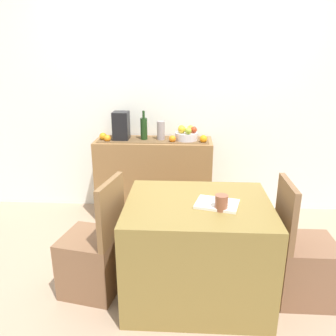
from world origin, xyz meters
TOP-DOWN VIEW (x-y plane):
  - ground_plane at (0.00, 0.00)m, footprint 6.40×6.40m
  - room_wall_rear at (0.00, 1.18)m, footprint 6.40×0.06m
  - sideboard_console at (-0.24, 0.92)m, footprint 1.23×0.42m
  - table_runner at (-0.24, 0.92)m, footprint 1.15×0.32m
  - fruit_bowl at (0.11, 0.92)m, footprint 0.23×0.23m
  - apple_left at (0.18, 0.91)m, footprint 0.07×0.07m
  - apple_right at (0.06, 0.90)m, footprint 0.08×0.08m
  - apple_rear at (0.12, 0.85)m, footprint 0.07×0.07m
  - apple_front at (0.15, 0.98)m, footprint 0.07×0.07m
  - apple_upper at (0.05, 0.97)m, footprint 0.07×0.07m
  - wine_bottle at (-0.34, 0.92)m, footprint 0.07×0.07m
  - coffee_maker at (-0.58, 0.92)m, footprint 0.16×0.18m
  - ceramic_vase at (-0.16, 0.92)m, footprint 0.08×0.08m
  - orange_loose_mid at (0.28, 0.83)m, footprint 0.08×0.08m
  - orange_loose_far at (-0.71, 0.83)m, footprint 0.07×0.07m
  - orange_loose_near_bowl at (-0.03, 0.83)m, footprint 0.07×0.07m
  - orange_loose_end at (-0.76, 0.89)m, footprint 0.08×0.08m
  - dining_table at (0.20, -0.39)m, footprint 1.01×0.82m
  - open_book at (0.32, -0.42)m, footprint 0.32×0.27m
  - coffee_cup at (0.34, -0.50)m, footprint 0.09×0.09m
  - chair_near_window at (-0.57, -0.39)m, footprint 0.47×0.47m
  - chair_by_corner at (0.97, -0.39)m, footprint 0.40×0.40m

SIDE VIEW (x-z plane):
  - ground_plane at x=0.00m, z-range -0.02..0.00m
  - chair_near_window at x=-0.57m, z-range -0.18..0.72m
  - chair_by_corner at x=0.97m, z-range -0.18..0.72m
  - dining_table at x=0.20m, z-range 0.00..0.74m
  - sideboard_console at x=-0.24m, z-range 0.00..0.86m
  - open_book at x=0.32m, z-range 0.74..0.76m
  - coffee_cup at x=0.34m, z-range 0.74..0.85m
  - table_runner at x=-0.24m, z-range 0.86..0.86m
  - orange_loose_far at x=-0.71m, z-range 0.86..0.93m
  - orange_loose_near_bowl at x=-0.03m, z-range 0.86..0.93m
  - orange_loose_end at x=-0.76m, z-range 0.86..0.94m
  - orange_loose_mid at x=0.28m, z-range 0.86..0.94m
  - fruit_bowl at x=0.11m, z-range 0.86..0.94m
  - ceramic_vase at x=-0.16m, z-range 0.86..1.06m
  - apple_front at x=0.15m, z-range 0.94..1.01m
  - apple_left at x=0.18m, z-range 0.94..1.01m
  - apple_upper at x=0.05m, z-range 0.94..1.01m
  - apple_rear at x=0.12m, z-range 0.94..1.01m
  - wine_bottle at x=-0.34m, z-range 0.83..1.13m
  - apple_right at x=0.06m, z-range 0.94..1.02m
  - coffee_maker at x=-0.58m, z-range 0.86..1.15m
  - room_wall_rear at x=0.00m, z-range 0.00..2.70m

